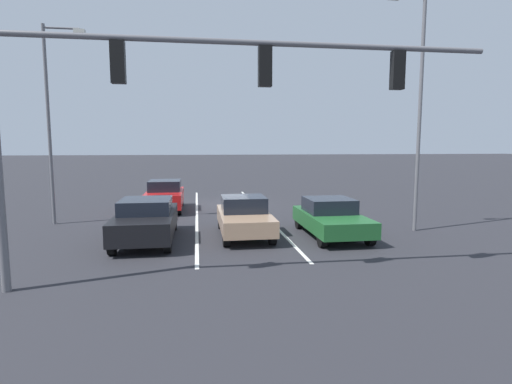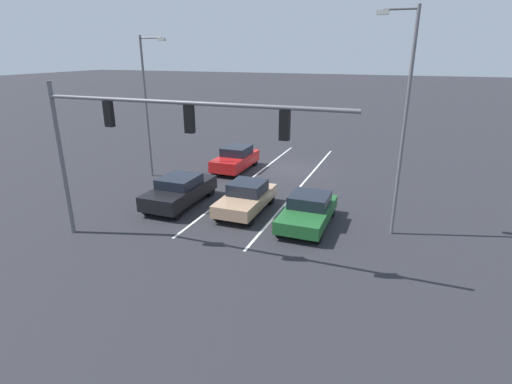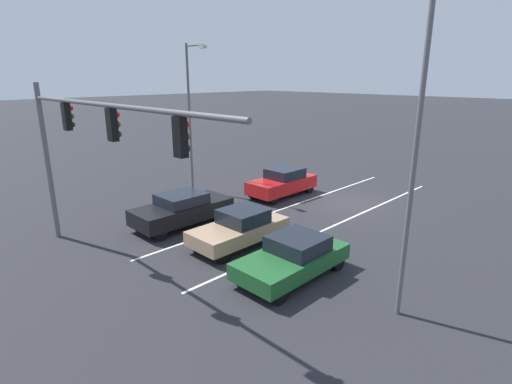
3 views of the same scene
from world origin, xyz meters
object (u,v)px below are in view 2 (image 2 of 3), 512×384
car_red_rightlane_second (236,159)px  street_lamp_right_shoulder (148,100)px  car_darkgreen_leftlane_front (308,210)px  street_lamp_left_shoulder (402,115)px  car_black_rightlane_front (180,190)px  traffic_signal_gantry (139,130)px  car_tan_midlane_front (246,197)px

car_red_rightlane_second → street_lamp_right_shoulder: street_lamp_right_shoulder is taller
car_darkgreen_leftlane_front → street_lamp_left_shoulder: 5.63m
street_lamp_right_shoulder → street_lamp_left_shoulder: size_ratio=0.92×
car_black_rightlane_front → street_lamp_right_shoulder: bearing=-42.0°
traffic_signal_gantry → car_red_rightlane_second: bearing=-83.9°
street_lamp_left_shoulder → car_darkgreen_leftlane_front: bearing=6.4°
car_tan_midlane_front → traffic_signal_gantry: size_ratio=0.35×
car_red_rightlane_second → street_lamp_left_shoulder: size_ratio=0.46×
car_red_rightlane_second → traffic_signal_gantry: bearing=96.1°
car_black_rightlane_front → car_tan_midlane_front: 3.54m
car_black_rightlane_front → car_red_rightlane_second: (-0.12, -6.81, 0.01)m
car_darkgreen_leftlane_front → traffic_signal_gantry: bearing=39.2°
car_red_rightlane_second → car_black_rightlane_front: bearing=89.0°
car_black_rightlane_front → car_tan_midlane_front: bearing=-174.6°
car_tan_midlane_front → street_lamp_right_shoulder: street_lamp_right_shoulder is taller
car_tan_midlane_front → street_lamp_left_shoulder: size_ratio=0.46×
car_black_rightlane_front → car_red_rightlane_second: size_ratio=1.09×
car_darkgreen_leftlane_front → car_red_rightlane_second: 9.62m
car_red_rightlane_second → street_lamp_left_shoulder: (-10.10, 6.60, 4.32)m
traffic_signal_gantry → car_black_rightlane_front: bearing=-73.6°
car_red_rightlane_second → street_lamp_left_shoulder: street_lamp_left_shoulder is taller
car_black_rightlane_front → street_lamp_right_shoulder: 6.88m
car_red_rightlane_second → traffic_signal_gantry: size_ratio=0.35×
car_black_rightlane_front → car_tan_midlane_front: size_ratio=1.11×
car_red_rightlane_second → street_lamp_right_shoulder: bearing=35.4°
car_red_rightlane_second → street_lamp_left_shoulder: bearing=146.9°
car_darkgreen_leftlane_front → car_red_rightlane_second: (6.61, -6.99, 0.08)m
car_tan_midlane_front → street_lamp_left_shoulder: (-6.70, 0.12, 4.37)m
car_darkgreen_leftlane_front → car_tan_midlane_front: size_ratio=1.01×
car_tan_midlane_front → car_red_rightlane_second: car_red_rightlane_second is taller
car_darkgreen_leftlane_front → car_tan_midlane_front: car_tan_midlane_front is taller
car_red_rightlane_second → traffic_signal_gantry: (-1.22, 11.38, 3.95)m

